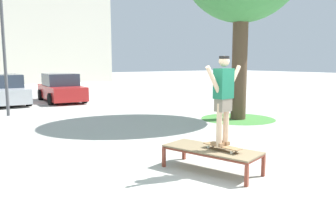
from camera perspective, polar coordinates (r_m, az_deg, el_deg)
name	(u,v)px	position (r m, az deg, el deg)	size (l,w,h in m)	color
ground_plane	(236,184)	(6.34, 11.10, -11.59)	(120.00, 120.00, 0.00)	#B7B5AD
skate_box	(212,151)	(6.86, 7.18, -6.34)	(1.28, 2.04, 0.46)	brown
skateboard	(222,146)	(6.72, 8.89, -5.61)	(0.31, 0.82, 0.09)	#9E754C
skater	(223,94)	(6.55, 9.08, 2.86)	(1.00, 0.32, 1.69)	beige
grass_patch_near_right	(238,119)	(13.32, 11.41, -1.10)	(2.75, 2.75, 0.01)	#47893D
car_silver	(4,91)	(19.27, -25.35, 3.18)	(1.93, 4.20, 1.50)	#B7BABF
car_red	(61,89)	(19.59, -17.16, 3.68)	(2.16, 4.32, 1.50)	red
light_post	(2,17)	(15.16, -25.64, 13.88)	(0.36, 0.36, 5.83)	#4C4C51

